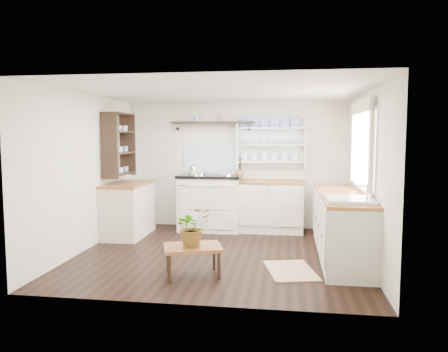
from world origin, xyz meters
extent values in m
cube|color=black|center=(0.00, 0.00, 0.00)|extent=(4.00, 3.80, 0.01)
cube|color=beige|center=(0.00, 1.90, 1.15)|extent=(4.00, 0.02, 2.30)
cube|color=beige|center=(2.00, 0.00, 1.15)|extent=(0.02, 3.80, 2.30)
cube|color=beige|center=(-2.00, 0.00, 1.15)|extent=(0.02, 3.80, 2.30)
cube|color=white|center=(0.00, 0.00, 2.30)|extent=(4.00, 3.80, 0.01)
cube|color=white|center=(1.96, 0.15, 1.50)|extent=(0.04, 1.40, 1.00)
cube|color=white|center=(1.94, 0.15, 1.50)|extent=(0.02, 1.50, 1.10)
cube|color=beige|center=(1.92, 0.15, 2.08)|extent=(0.04, 1.55, 0.18)
cube|color=beige|center=(-0.41, 1.57, 0.47)|extent=(1.08, 0.70, 0.95)
cube|color=black|center=(-0.41, 1.57, 0.97)|extent=(1.12, 0.74, 0.05)
cylinder|color=silver|center=(-0.66, 1.57, 1.01)|extent=(0.37, 0.37, 0.03)
cylinder|color=silver|center=(-0.17, 1.57, 1.01)|extent=(0.37, 0.37, 0.03)
cylinder|color=silver|center=(-0.41, 1.18, 0.84)|extent=(0.97, 0.02, 0.02)
cube|color=beige|center=(0.60, 1.60, 0.44)|extent=(1.25, 0.60, 0.88)
cube|color=brown|center=(0.60, 1.60, 0.88)|extent=(1.27, 0.63, 0.04)
cube|color=beige|center=(1.70, 0.10, 0.44)|extent=(0.60, 2.40, 0.88)
cube|color=brown|center=(1.70, 0.10, 0.88)|extent=(0.62, 2.43, 0.04)
cube|color=white|center=(1.70, -0.65, 0.80)|extent=(0.55, 0.60, 0.28)
cylinder|color=silver|center=(1.90, -0.65, 1.00)|extent=(0.02, 0.02, 0.22)
cube|color=beige|center=(-1.70, 0.90, 0.44)|extent=(0.60, 1.10, 0.88)
cube|color=brown|center=(-1.70, 0.90, 0.88)|extent=(0.62, 1.13, 0.04)
cube|color=white|center=(0.65, 1.88, 1.55)|extent=(1.20, 0.03, 0.90)
cube|color=white|center=(0.65, 1.79, 1.55)|extent=(1.20, 0.22, 0.02)
cylinder|color=navy|center=(0.65, 1.80, 1.82)|extent=(0.20, 0.02, 0.20)
cube|color=black|center=(-0.40, 1.77, 1.92)|extent=(1.50, 0.24, 0.04)
cone|color=black|center=(-1.05, 1.84, 1.81)|extent=(0.06, 0.20, 0.06)
cone|color=black|center=(0.25, 1.84, 1.81)|extent=(0.06, 0.20, 0.06)
cube|color=black|center=(-1.84, 0.90, 1.55)|extent=(0.28, 0.80, 1.05)
cylinder|color=#9B6439|center=(0.10, 1.68, 0.99)|extent=(0.13, 0.13, 0.15)
cube|color=brown|center=(-0.17, -1.00, 0.35)|extent=(0.80, 0.67, 0.04)
cylinder|color=black|center=(-0.39, -1.27, 0.16)|extent=(0.04, 0.04, 0.33)
cylinder|color=black|center=(-0.51, -0.91, 0.16)|extent=(0.04, 0.04, 0.33)
cylinder|color=black|center=(0.16, -1.09, 0.16)|extent=(0.04, 0.04, 0.33)
cylinder|color=black|center=(0.04, -0.73, 0.16)|extent=(0.04, 0.04, 0.33)
imported|color=#3F7233|center=(-0.17, -1.00, 0.60)|extent=(0.56, 0.54, 0.47)
cube|color=#9F845D|center=(1.00, -0.66, 0.01)|extent=(0.73, 0.95, 0.02)
camera|label=1|loc=(0.95, -6.05, 1.71)|focal=35.00mm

